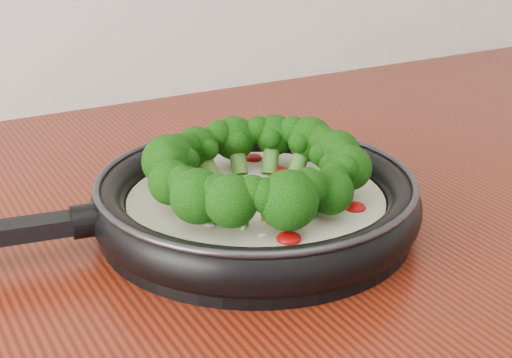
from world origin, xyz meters
TOP-DOWN VIEW (x-y plane):
  - skillet at (0.00, 1.04)m, footprint 0.50×0.35m

SIDE VIEW (x-z plane):
  - skillet at x=0.00m, z-range 0.89..0.98m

